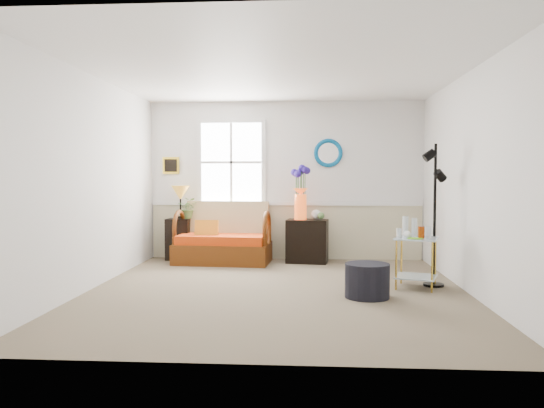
# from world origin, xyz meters

# --- Properties ---
(floor) EXTENTS (4.50, 5.00, 0.01)m
(floor) POSITION_xyz_m (0.00, 0.00, 0.00)
(floor) COLOR #736350
(floor) RESTS_ON ground
(ceiling) EXTENTS (4.50, 5.00, 0.01)m
(ceiling) POSITION_xyz_m (0.00, 0.00, 2.60)
(ceiling) COLOR white
(ceiling) RESTS_ON walls
(walls) EXTENTS (4.51, 5.01, 2.60)m
(walls) POSITION_xyz_m (0.00, 0.00, 1.30)
(walls) COLOR silver
(walls) RESTS_ON floor
(wainscot) EXTENTS (4.46, 0.02, 0.90)m
(wainscot) POSITION_xyz_m (0.00, 2.48, 0.45)
(wainscot) COLOR #BDB490
(wainscot) RESTS_ON walls
(chair_rail) EXTENTS (4.46, 0.04, 0.06)m
(chair_rail) POSITION_xyz_m (0.00, 2.47, 0.92)
(chair_rail) COLOR white
(chair_rail) RESTS_ON walls
(window) EXTENTS (1.14, 0.06, 1.44)m
(window) POSITION_xyz_m (-0.90, 2.47, 1.60)
(window) COLOR white
(window) RESTS_ON walls
(picture) EXTENTS (0.28, 0.03, 0.28)m
(picture) POSITION_xyz_m (-1.92, 2.48, 1.55)
(picture) COLOR gold
(picture) RESTS_ON walls
(mirror) EXTENTS (0.47, 0.07, 0.47)m
(mirror) POSITION_xyz_m (0.70, 2.48, 1.75)
(mirror) COLOR #005C9E
(mirror) RESTS_ON walls
(loveseat) EXTENTS (1.52, 0.93, 0.96)m
(loveseat) POSITION_xyz_m (-0.97, 1.99, 0.48)
(loveseat) COLOR #673108
(loveseat) RESTS_ON floor
(throw_pillow) EXTENTS (0.37, 0.09, 0.37)m
(throw_pillow) POSITION_xyz_m (-1.22, 1.93, 0.50)
(throw_pillow) COLOR orange
(throw_pillow) RESTS_ON loveseat
(lamp_stand) EXTENTS (0.39, 0.39, 0.67)m
(lamp_stand) POSITION_xyz_m (-1.75, 2.30, 0.34)
(lamp_stand) COLOR black
(lamp_stand) RESTS_ON floor
(table_lamp) EXTENTS (0.38, 0.38, 0.54)m
(table_lamp) POSITION_xyz_m (-1.71, 2.27, 0.95)
(table_lamp) COLOR #C18727
(table_lamp) RESTS_ON lamp_stand
(potted_plant) EXTENTS (0.32, 0.35, 0.27)m
(potted_plant) POSITION_xyz_m (-1.59, 2.30, 0.81)
(potted_plant) COLOR #4F773D
(potted_plant) RESTS_ON lamp_stand
(cabinet) EXTENTS (0.69, 0.49, 0.68)m
(cabinet) POSITION_xyz_m (0.36, 2.11, 0.34)
(cabinet) COLOR black
(cabinet) RESTS_ON floor
(flower_vase) EXTENTS (0.31, 0.31, 0.83)m
(flower_vase) POSITION_xyz_m (0.25, 2.11, 1.10)
(flower_vase) COLOR #E35016
(flower_vase) RESTS_ON cabinet
(side_table) EXTENTS (0.62, 0.62, 0.62)m
(side_table) POSITION_xyz_m (1.69, 0.27, 0.31)
(side_table) COLOR gold
(side_table) RESTS_ON floor
(tabletop_items) EXTENTS (0.53, 0.53, 0.24)m
(tabletop_items) POSITION_xyz_m (1.66, 0.29, 0.75)
(tabletop_items) COLOR silver
(tabletop_items) RESTS_ON side_table
(floor_lamp) EXTENTS (0.28, 0.28, 1.77)m
(floor_lamp) POSITION_xyz_m (1.94, 0.41, 0.89)
(floor_lamp) COLOR black
(floor_lamp) RESTS_ON floor
(ottoman) EXTENTS (0.65, 0.65, 0.39)m
(ottoman) POSITION_xyz_m (1.04, -0.29, 0.19)
(ottoman) COLOR black
(ottoman) RESTS_ON floor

